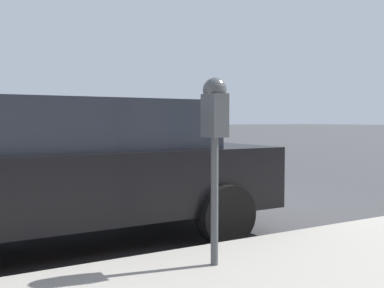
% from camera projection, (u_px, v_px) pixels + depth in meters
% --- Properties ---
extents(ground_plane, '(220.00, 220.00, 0.00)m').
position_uv_depth(ground_plane, '(162.00, 213.00, 6.38)').
color(ground_plane, '#424244').
extents(parking_meter, '(0.21, 0.19, 1.49)m').
position_uv_depth(parking_meter, '(215.00, 122.00, 3.52)').
color(parking_meter, '#4C5156').
rests_on(parking_meter, sidewalk).
extents(car_black, '(2.04, 4.29, 1.53)m').
position_uv_depth(car_black, '(81.00, 168.00, 4.84)').
color(car_black, black).
rests_on(car_black, ground_plane).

